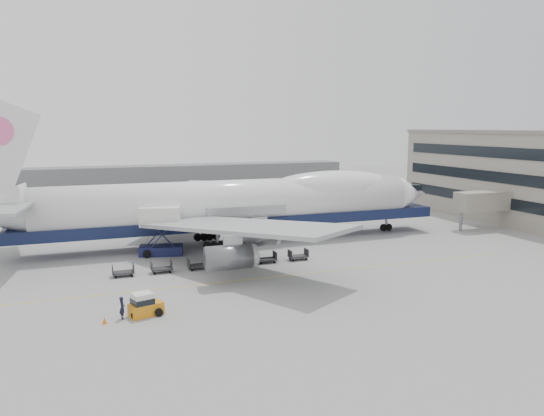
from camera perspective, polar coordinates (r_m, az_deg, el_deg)
name	(u,v)px	position (r m, az deg, el deg)	size (l,w,h in m)	color
ground	(261,263)	(63.72, -1.19, -5.97)	(260.00, 260.00, 0.00)	gray
apron_line	(279,276)	(58.29, 0.77, -7.37)	(60.00, 0.15, 0.01)	gold
hangar	(122,181)	(129.22, -15.82, 2.79)	(110.00, 8.00, 7.00)	slate
airliner	(237,203)	(74.00, -3.81, 0.53)	(67.00, 55.30, 19.98)	white
catering_truck	(160,228)	(68.61, -11.91, -2.13)	(5.87, 4.62, 6.19)	#181C49
baggage_tug	(145,305)	(47.79, -13.54, -10.15)	(3.10, 2.21, 2.05)	orange
ground_worker	(122,308)	(47.45, -15.82, -10.29)	(0.71, 0.47, 1.96)	black
traffic_cone	(104,321)	(47.02, -17.58, -11.46)	(0.39, 0.39, 0.57)	orange
dolly_0	(123,272)	(60.41, -15.72, -6.61)	(2.30, 1.35, 1.30)	#2D2D30
dolly_1	(162,268)	(60.85, -11.80, -6.35)	(2.30, 1.35, 1.30)	#2D2D30
dolly_2	(198,265)	(61.57, -7.95, -6.07)	(2.30, 1.35, 1.30)	#2D2D30
dolly_3	(233,262)	(62.56, -4.22, -5.77)	(2.30, 1.35, 1.30)	#2D2D30
dolly_4	(266,258)	(63.81, -0.62, -5.45)	(2.30, 1.35, 1.30)	#2D2D30
dolly_5	(298,256)	(65.29, 2.83, -5.13)	(2.30, 1.35, 1.30)	#2D2D30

